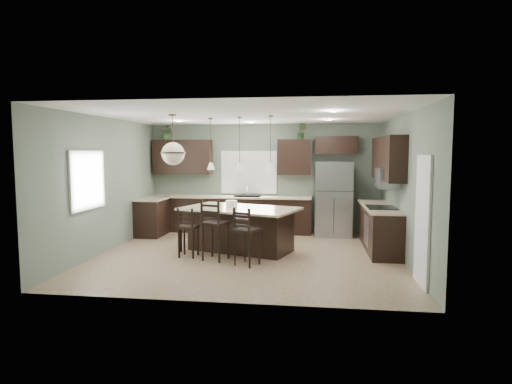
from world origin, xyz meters
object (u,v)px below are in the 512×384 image
object	(u,v)px
bar_stool_center	(215,230)
bar_stool_right	(247,236)
serving_dish	(231,204)
kitchen_island	(240,230)
bar_stool_left	(188,232)
refrigerator	(333,199)
plant_back_left	(166,133)

from	to	relation	value
bar_stool_center	bar_stool_right	size ratio (longest dim) A/B	1.09
serving_dish	kitchen_island	bearing A→B (deg)	-18.66
bar_stool_left	bar_stool_center	world-z (taller)	bar_stool_center
refrigerator	bar_stool_right	world-z (taller)	refrigerator
bar_stool_left	kitchen_island	bearing A→B (deg)	36.65
bar_stool_right	refrigerator	bearing A→B (deg)	86.46
bar_stool_left	bar_stool_right	bearing A→B (deg)	-17.14
serving_dish	bar_stool_left	size ratio (longest dim) A/B	0.24
kitchen_island	serving_dish	size ratio (longest dim) A/B	9.77
bar_stool_right	serving_dish	bearing A→B (deg)	139.51
bar_stool_center	bar_stool_right	distance (m)	0.73
refrigerator	kitchen_island	size ratio (longest dim) A/B	0.79
bar_stool_center	serving_dish	bearing A→B (deg)	96.29
serving_dish	bar_stool_left	distance (m)	1.11
kitchen_island	bar_stool_left	xyz separation A→B (m)	(-0.93, -0.60, 0.04)
kitchen_island	serving_dish	world-z (taller)	serving_dish
serving_dish	plant_back_left	size ratio (longest dim) A/B	0.66
serving_dish	plant_back_left	world-z (taller)	plant_back_left
bar_stool_center	refrigerator	bearing A→B (deg)	65.89
bar_stool_center	plant_back_left	bearing A→B (deg)	140.05
bar_stool_left	bar_stool_center	bearing A→B (deg)	-13.07
bar_stool_left	plant_back_left	xyz separation A→B (m)	(-1.41, 2.84, 2.08)
refrigerator	bar_stool_left	world-z (taller)	refrigerator
serving_dish	bar_stool_right	bearing A→B (deg)	-65.98
refrigerator	plant_back_left	distance (m)	4.67
kitchen_island	serving_dish	xyz separation A→B (m)	(-0.19, 0.06, 0.53)
bar_stool_center	plant_back_left	distance (m)	4.13
refrigerator	bar_stool_left	bearing A→B (deg)	-138.98
kitchen_island	plant_back_left	bearing A→B (deg)	154.96
refrigerator	bar_stool_center	xyz separation A→B (m)	(-2.36, -2.74, -0.33)
refrigerator	serving_dish	xyz separation A→B (m)	(-2.20, -1.90, 0.07)
kitchen_island	plant_back_left	world-z (taller)	plant_back_left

